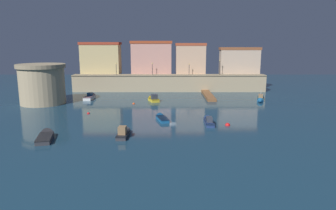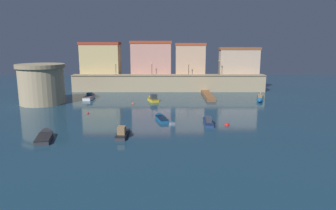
# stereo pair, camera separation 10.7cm
# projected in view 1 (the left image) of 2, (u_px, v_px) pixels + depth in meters

# --- Properties ---
(ground_plane) EXTENTS (139.79, 139.79, 0.00)m
(ground_plane) POSITION_uv_depth(u_px,v_px,m) (168.00, 111.00, 58.95)
(ground_plane) COLOR #19384C
(quay_wall) EXTENTS (51.21, 3.55, 4.48)m
(quay_wall) POSITION_uv_depth(u_px,v_px,m) (168.00, 83.00, 82.94)
(quay_wall) COLOR tan
(quay_wall) RESTS_ON ground
(old_town_backdrop) EXTENTS (49.39, 5.89, 9.09)m
(old_town_backdrop) POSITION_uv_depth(u_px,v_px,m) (155.00, 58.00, 85.67)
(old_town_backdrop) COLOR tan
(old_town_backdrop) RESTS_ON ground
(fortress_tower) EXTENTS (10.03, 10.03, 8.45)m
(fortress_tower) POSITION_uv_depth(u_px,v_px,m) (40.00, 84.00, 65.52)
(fortress_tower) COLOR tan
(fortress_tower) RESTS_ON ground
(pier_dock) EXTENTS (1.95, 13.84, 0.70)m
(pier_dock) POSITION_uv_depth(u_px,v_px,m) (207.00, 95.00, 74.99)
(pier_dock) COLOR brown
(pier_dock) RESTS_ON ground
(quay_lamp_0) EXTENTS (0.32, 0.32, 3.12)m
(quay_lamp_0) POSITION_uv_depth(u_px,v_px,m) (115.00, 67.00, 82.02)
(quay_lamp_0) COLOR black
(quay_lamp_0) RESTS_ON quay_wall
(quay_lamp_1) EXTENTS (0.32, 0.32, 3.16)m
(quay_lamp_1) POSITION_uv_depth(u_px,v_px,m) (151.00, 67.00, 82.06)
(quay_lamp_1) COLOR black
(quay_lamp_1) RESTS_ON quay_wall
(quay_lamp_2) EXTENTS (0.32, 0.32, 2.93)m
(quay_lamp_2) POSITION_uv_depth(u_px,v_px,m) (188.00, 67.00, 82.13)
(quay_lamp_2) COLOR black
(quay_lamp_2) RESTS_ON quay_wall
(quay_lamp_3) EXTENTS (0.32, 0.32, 3.87)m
(quay_lamp_3) POSITION_uv_depth(u_px,v_px,m) (218.00, 65.00, 82.06)
(quay_lamp_3) COLOR black
(quay_lamp_3) RESTS_ON quay_wall
(moored_boat_0) EXTENTS (3.01, 4.54, 2.17)m
(moored_boat_0) POSITION_uv_depth(u_px,v_px,m) (152.00, 99.00, 69.17)
(moored_boat_0) COLOR gold
(moored_boat_0) RESTS_ON ground
(moored_boat_1) EXTENTS (1.49, 5.59, 1.95)m
(moored_boat_1) POSITION_uv_depth(u_px,v_px,m) (122.00, 132.00, 43.62)
(moored_boat_1) COLOR #333338
(moored_boat_1) RESTS_ON ground
(moored_boat_2) EXTENTS (1.42, 6.33, 1.59)m
(moored_boat_2) POSITION_uv_depth(u_px,v_px,m) (207.00, 120.00, 50.52)
(moored_boat_2) COLOR navy
(moored_boat_2) RESTS_ON ground
(moored_boat_3) EXTENTS (3.27, 6.68, 2.74)m
(moored_boat_3) POSITION_uv_depth(u_px,v_px,m) (259.00, 99.00, 69.65)
(moored_boat_3) COLOR #195689
(moored_boat_3) RESTS_ON ground
(moored_boat_4) EXTENTS (2.65, 5.30, 1.30)m
(moored_boat_4) POSITION_uv_depth(u_px,v_px,m) (160.00, 118.00, 52.66)
(moored_boat_4) COLOR #195689
(moored_boat_4) RESTS_ON ground
(moored_boat_5) EXTENTS (1.81, 6.35, 1.88)m
(moored_boat_5) POSITION_uv_depth(u_px,v_px,m) (89.00, 97.00, 72.36)
(moored_boat_5) COLOR white
(moored_boat_5) RESTS_ON ground
(moored_boat_6) EXTENTS (2.97, 5.91, 1.71)m
(moored_boat_6) POSITION_uv_depth(u_px,v_px,m) (44.00, 136.00, 42.12)
(moored_boat_6) COLOR #333338
(moored_boat_6) RESTS_ON ground
(mooring_buoy_0) EXTENTS (0.56, 0.56, 0.56)m
(mooring_buoy_0) POSITION_uv_depth(u_px,v_px,m) (132.00, 104.00, 65.96)
(mooring_buoy_0) COLOR #EA4C19
(mooring_buoy_0) RESTS_ON ground
(mooring_buoy_1) EXTENTS (0.80, 0.80, 0.80)m
(mooring_buoy_1) POSITION_uv_depth(u_px,v_px,m) (226.00, 125.00, 48.88)
(mooring_buoy_1) COLOR red
(mooring_buoy_1) RESTS_ON ground
(mooring_buoy_2) EXTENTS (0.53, 0.53, 0.53)m
(mooring_buoy_2) POSITION_uv_depth(u_px,v_px,m) (87.00, 114.00, 56.84)
(mooring_buoy_2) COLOR red
(mooring_buoy_2) RESTS_ON ground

